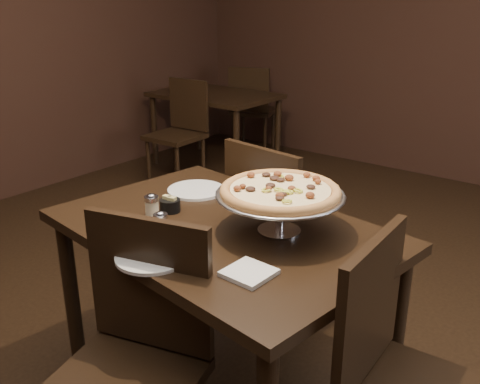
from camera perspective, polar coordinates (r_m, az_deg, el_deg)
The scene contains 16 objects.
room at distance 1.80m, azimuth 0.90°, elevation 13.43°, with size 6.04×7.04×2.84m.
dining_table at distance 2.07m, azimuth -1.95°, elevation -6.25°, with size 1.37×1.01×0.80m.
background_table at distance 5.23m, azimuth -2.69°, elevation 9.45°, with size 1.15×0.77×0.72m.
pizza_stand at distance 1.92m, azimuth 4.31°, elevation 0.05°, with size 0.47×0.47×0.19m.
parmesan_shaker at distance 2.11m, azimuth -9.38°, elevation -1.51°, with size 0.06×0.06×0.10m.
pepper_flake_shaker at distance 1.95m, azimuth -8.44°, elevation -3.39°, with size 0.05×0.05×0.09m.
packet_caddy at distance 2.17m, azimuth -7.48°, elevation -1.37°, with size 0.08×0.08×0.06m.
napkin_stack at distance 1.69m, azimuth 0.96°, elevation -8.61°, with size 0.14×0.14×0.02m, color silver.
plate_left at distance 2.38m, azimuth -4.71°, elevation 0.21°, with size 0.25×0.25×0.01m, color white.
plate_near at distance 1.81m, azimuth -9.31°, elevation -6.83°, with size 0.25×0.25×0.01m, color white.
serving_spatula at distance 1.85m, azimuth 0.73°, elevation -0.94°, with size 0.16×0.16×0.02m.
chair_far at distance 2.64m, azimuth 4.08°, elevation -3.98°, with size 0.51×0.51×0.97m.
chair_near at distance 1.83m, azimuth -11.35°, elevation -16.79°, with size 0.55×0.55×0.96m.
chair_side at distance 1.80m, azimuth 17.02°, elevation -18.42°, with size 0.47×0.47×0.95m.
bg_chair_far at distance 5.69m, azimuth 1.28°, elevation 9.11°, with size 0.55×0.55×0.92m.
bg_chair_near at distance 4.80m, azimuth -6.38°, elevation 6.80°, with size 0.44×0.44×0.91m.
Camera 1 is at (1.13, -1.40, 1.62)m, focal length 40.00 mm.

